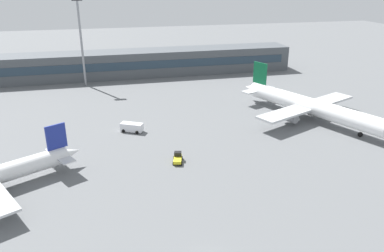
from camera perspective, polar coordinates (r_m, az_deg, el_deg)
The scene contains 6 objects.
ground_plane at distance 84.02m, azimuth -5.10°, elevation -2.36°, with size 400.00×400.00×0.00m, color slate.
terminal_building at distance 140.63m, azimuth -9.05°, elevation 9.27°, with size 117.70×12.13×9.00m.
airplane_mid at distance 99.56m, azimuth 17.64°, elevation 2.75°, with size 31.84×44.23×11.59m.
baggage_tug_yellow at distance 74.75m, azimuth -2.16°, elevation -4.80°, with size 2.52×3.86×1.75m.
service_van_white at distance 89.72m, azimuth -9.02°, elevation -0.18°, with size 5.52×4.28×2.08m.
floodlight_tower_west at distance 128.92m, azimuth -16.38°, elevation 12.81°, with size 3.20×0.80×28.08m.
Camera 1 is at (-10.74, -36.03, 34.12)m, focal length 35.48 mm.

